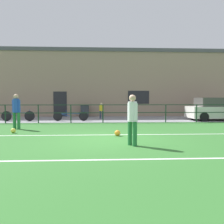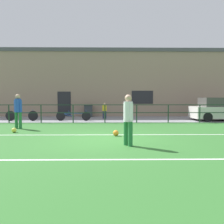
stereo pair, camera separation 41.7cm
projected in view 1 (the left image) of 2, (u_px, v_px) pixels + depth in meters
name	position (u px, v px, depth m)	size (l,w,h in m)	color
ground	(105.00, 140.00, 8.72)	(60.00, 44.00, 0.04)	#33702D
field_line_touchline	(105.00, 135.00, 9.83)	(36.00, 0.11, 0.00)	white
field_line_hash	(108.00, 160.00, 5.85)	(36.00, 0.11, 0.00)	white
pavement_strip	(102.00, 119.00, 17.19)	(48.00, 5.00, 0.02)	gray
perimeter_fence	(103.00, 111.00, 14.66)	(36.07, 0.07, 1.15)	#193823
clubhouse_facade	(102.00, 83.00, 20.71)	(28.00, 2.56, 5.74)	gray
player_striker	(132.00, 117.00, 7.56)	(0.29, 0.40, 1.66)	#237038
player_winger	(16.00, 109.00, 11.65)	(0.45, 0.31, 1.75)	#237038
soccer_ball_match	(117.00, 133.00, 9.56)	(0.24, 0.24, 0.24)	orange
soccer_ball_spare	(13.00, 131.00, 10.35)	(0.21, 0.21, 0.21)	#E5E04C
spectator_child	(101.00, 110.00, 17.46)	(0.33, 0.21, 1.19)	#232D4C
parked_car_red	(217.00, 109.00, 16.27)	(4.12, 1.94, 1.56)	silver
bicycle_parked_0	(18.00, 116.00, 15.58)	(2.19, 0.04, 0.76)	black
bicycle_parked_1	(71.00, 116.00, 15.76)	(2.35, 0.04, 0.72)	black
trash_bin_0	(85.00, 111.00, 19.03)	(0.67, 0.57, 0.97)	#33383D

